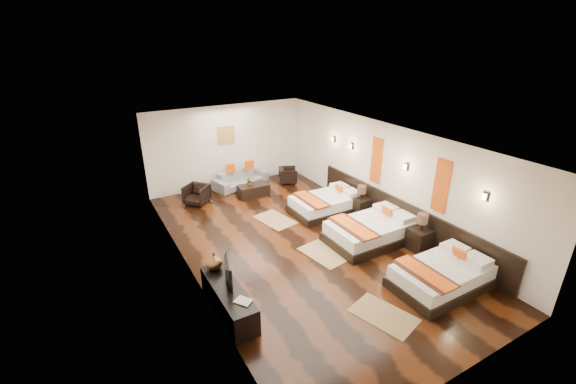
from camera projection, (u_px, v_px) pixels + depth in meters
floor at (298, 243)px, 9.75m from camera, size 5.50×9.50×0.01m
ceiling at (299, 137)px, 8.66m from camera, size 5.50×9.50×0.01m
back_wall at (227, 146)px, 13.00m from camera, size 5.50×0.01×2.80m
left_wall at (187, 218)px, 7.94m from camera, size 0.01×9.50×2.80m
right_wall at (384, 174)px, 10.47m from camera, size 0.01×9.50×2.80m
headboard_panel at (400, 216)px, 10.18m from camera, size 0.08×6.60×0.90m
bed_near at (442, 275)px, 7.99m from camera, size 2.07×1.30×0.79m
bed_mid at (371, 231)px, 9.75m from camera, size 2.23×1.40×0.85m
bed_far at (326, 203)px, 11.35m from camera, size 2.06×1.29×0.79m
nightstand_a at (420, 237)px, 9.34m from camera, size 0.49×0.49×0.97m
nightstand_b at (361, 205)px, 11.14m from camera, size 0.47×0.47×0.92m
jute_mat_near at (384, 315)px, 7.25m from camera, size 1.07×1.37×0.01m
jute_mat_mid at (324, 254)px, 9.26m from camera, size 0.93×1.30×0.01m
jute_mat_far at (275, 220)px, 10.94m from camera, size 0.97×1.32×0.01m
tv_console at (229, 299)px, 7.27m from camera, size 0.50×1.80×0.55m
tv at (225, 269)px, 7.27m from camera, size 0.37×0.87×0.50m
book at (240, 305)px, 6.68m from camera, size 0.34×0.36×0.03m
figurine at (214, 261)px, 7.67m from camera, size 0.40×0.40×0.36m
sofa at (241, 178)px, 13.26m from camera, size 2.11×1.26×0.58m
armchair_left at (197, 194)px, 11.88m from camera, size 0.95×0.95×0.62m
armchair_right at (288, 175)px, 13.55m from camera, size 0.81×0.80×0.57m
coffee_table at (253, 191)px, 12.45m from camera, size 1.01×0.52×0.40m
table_plant at (250, 181)px, 12.31m from camera, size 0.30×0.27×0.30m
orange_panel_a at (441, 186)px, 8.82m from camera, size 0.04×0.40×1.30m
orange_panel_b at (377, 160)px, 10.58m from camera, size 0.04×0.40×1.30m
sconce_near at (485, 197)px, 7.87m from camera, size 0.07×0.12×0.18m
sconce_mid at (406, 167)px, 9.63m from camera, size 0.07×0.12×0.18m
sconce_far at (351, 146)px, 11.39m from camera, size 0.07×0.12×0.18m
sconce_lounge at (334, 139)px, 12.11m from camera, size 0.07×0.12×0.18m
gold_artwork at (226, 135)px, 12.83m from camera, size 0.60×0.04×0.60m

